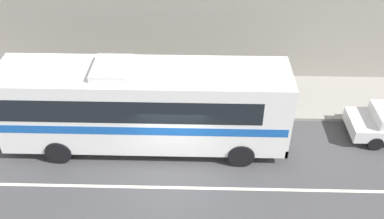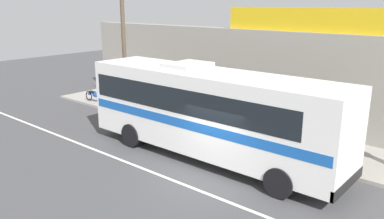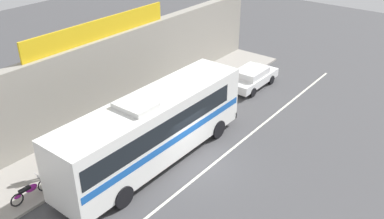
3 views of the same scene
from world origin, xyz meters
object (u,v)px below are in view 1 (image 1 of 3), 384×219
at_px(pedestrian_near_shop, 61,80).
at_px(pedestrian_far_right, 279,75).
at_px(motorcycle_orange, 30,99).
at_px(intercity_bus, 143,103).

relative_size(pedestrian_near_shop, pedestrian_far_right, 1.00).
xyz_separation_m(motorcycle_orange, pedestrian_near_shop, (1.33, 0.71, 0.59)).
xyz_separation_m(pedestrian_near_shop, pedestrian_far_right, (10.16, 0.69, -0.01)).
relative_size(intercity_bus, motorcycle_orange, 5.75).
bearing_deg(motorcycle_orange, intercity_bus, -22.43).
height_order(motorcycle_orange, pedestrian_near_shop, pedestrian_near_shop).
distance_m(intercity_bus, motorcycle_orange, 6.20).
bearing_deg(pedestrian_far_right, pedestrian_near_shop, -176.09).
distance_m(intercity_bus, pedestrian_far_right, 7.05).
bearing_deg(pedestrian_near_shop, pedestrian_far_right, 3.91).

